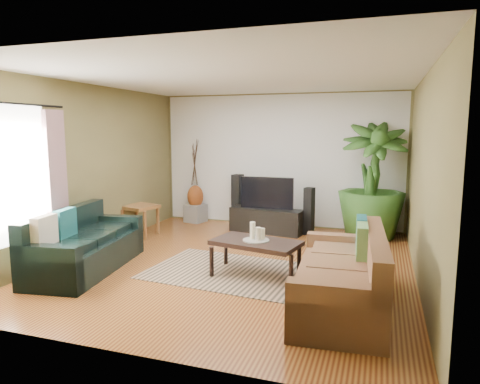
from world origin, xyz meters
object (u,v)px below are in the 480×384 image
at_px(speaker_right, 309,211).
at_px(pedestal, 196,213).
at_px(tv_stand, 266,220).
at_px(sofa_left, 86,240).
at_px(vase, 195,197).
at_px(potted_plant, 372,181).
at_px(television, 267,193).
at_px(side_table, 141,220).
at_px(coffee_table, 256,258).
at_px(sofa_right, 340,270).
at_px(speaker_left, 238,200).

distance_m(speaker_right, pedestal, 2.55).
bearing_deg(tv_stand, sofa_left, -114.38).
xyz_separation_m(pedestal, vase, (0.00, 0.00, 0.36)).
bearing_deg(pedestal, potted_plant, -3.75).
bearing_deg(television, side_table, -155.19).
distance_m(potted_plant, side_table, 4.34).
relative_size(sofa_left, coffee_table, 1.71).
distance_m(sofa_left, television, 3.52).
xyz_separation_m(tv_stand, vase, (-1.70, 0.46, 0.32)).
xyz_separation_m(potted_plant, pedestal, (-3.62, 0.24, -0.87)).
height_order(sofa_left, vase, sofa_left).
relative_size(television, vase, 2.13).
height_order(pedestal, vase, vase).
bearing_deg(sofa_left, pedestal, -10.79).
relative_size(television, speaker_right, 1.15).
height_order(television, pedestal, television).
relative_size(pedestal, side_table, 0.65).
distance_m(tv_stand, potted_plant, 2.10).
xyz_separation_m(television, potted_plant, (1.92, 0.20, 0.29)).
bearing_deg(coffee_table, sofa_right, -19.70).
xyz_separation_m(tv_stand, speaker_left, (-0.74, 0.46, 0.30)).
xyz_separation_m(sofa_left, speaker_right, (2.66, 3.03, 0.02)).
xyz_separation_m(sofa_right, potted_plant, (0.23, 3.35, 0.64)).
xyz_separation_m(sofa_right, pedestal, (-3.39, 3.59, -0.24)).
height_order(potted_plant, vase, potted_plant).
distance_m(coffee_table, speaker_right, 2.52).
xyz_separation_m(speaker_left, pedestal, (-0.96, 0.00, -0.34)).
bearing_deg(television, speaker_left, 149.49).
relative_size(coffee_table, pedestal, 3.08).
height_order(speaker_right, pedestal, speaker_right).
height_order(tv_stand, speaker_left, speaker_left).
xyz_separation_m(potted_plant, vase, (-3.62, 0.24, -0.51)).
relative_size(coffee_table, speaker_left, 1.10).
bearing_deg(pedestal, vase, 0.00).
bearing_deg(tv_stand, coffee_table, -70.75).
distance_m(tv_stand, speaker_left, 0.92).
bearing_deg(speaker_left, vase, -169.37).
xyz_separation_m(pedestal, side_table, (-0.47, -1.44, 0.10)).
relative_size(sofa_right, tv_stand, 1.47).
distance_m(tv_stand, speaker_right, 0.84).
height_order(tv_stand, potted_plant, potted_plant).
distance_m(coffee_table, side_table, 3.03).
height_order(sofa_left, side_table, sofa_left).
bearing_deg(sofa_left, side_table, 1.13).
distance_m(television, speaker_right, 0.87).
bearing_deg(sofa_right, vase, -140.29).
relative_size(speaker_left, side_table, 1.83).
relative_size(tv_stand, potted_plant, 0.66).
relative_size(sofa_right, television, 2.00).
distance_m(tv_stand, pedestal, 1.76).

